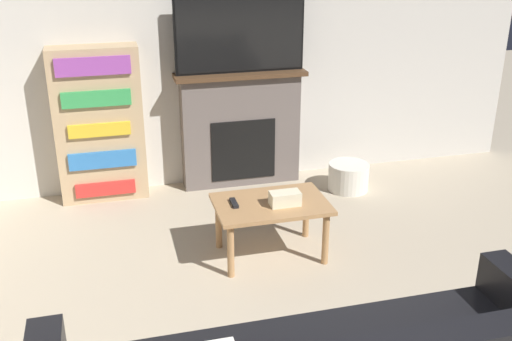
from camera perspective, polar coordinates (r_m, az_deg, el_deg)
name	(u,v)px	position (r m, az deg, el deg)	size (l,w,h in m)	color
wall_back	(198,41)	(5.51, -5.58, 12.13)	(6.41, 0.06, 2.70)	beige
fireplace	(241,128)	(5.64, -1.48, 4.04)	(1.21, 0.28, 1.08)	#605651
tv	(240,35)	(5.41, -1.52, 12.78)	(1.17, 0.03, 0.67)	black
coffee_table	(271,210)	(4.41, 1.43, -3.81)	(0.83, 0.55, 0.44)	#A87A4C
tissue_box	(285,198)	(4.33, 2.78, -2.67)	(0.22, 0.12, 0.10)	beige
remote_control	(234,203)	(4.35, -2.10, -3.11)	(0.04, 0.15, 0.02)	black
bookshelf	(99,125)	(5.45, -14.70, 4.22)	(0.76, 0.29, 1.38)	tan
storage_basket	(348,177)	(5.69, 8.80, -0.58)	(0.38, 0.38, 0.26)	silver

